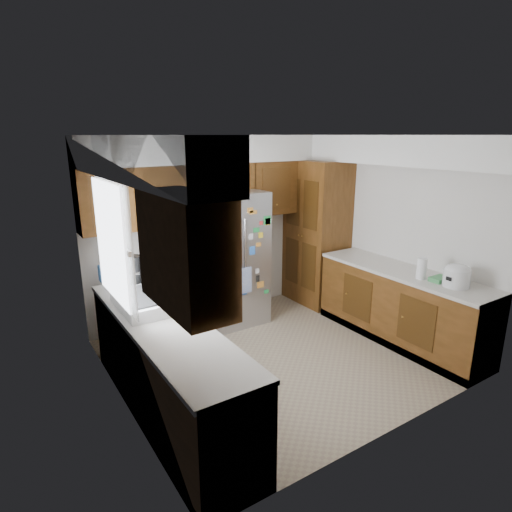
{
  "coord_description": "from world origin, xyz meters",
  "views": [
    {
      "loc": [
        -2.7,
        -3.63,
        2.5
      ],
      "look_at": [
        -0.11,
        0.35,
        1.15
      ],
      "focal_mm": 30.0,
      "sensor_mm": 36.0,
      "label": 1
    }
  ],
  "objects_px": {
    "pantry": "(316,233)",
    "fridge": "(228,258)",
    "paper_towel": "(422,269)",
    "rice_cooker": "(457,275)"
  },
  "relations": [
    {
      "from": "pantry",
      "to": "fridge",
      "type": "height_order",
      "value": "pantry"
    },
    {
      "from": "paper_towel",
      "to": "fridge",
      "type": "bearing_deg",
      "value": 125.26
    },
    {
      "from": "pantry",
      "to": "paper_towel",
      "type": "relative_size",
      "value": 8.9
    },
    {
      "from": "fridge",
      "to": "rice_cooker",
      "type": "distance_m",
      "value": 2.79
    },
    {
      "from": "rice_cooker",
      "to": "paper_towel",
      "type": "distance_m",
      "value": 0.38
    },
    {
      "from": "pantry",
      "to": "fridge",
      "type": "distance_m",
      "value": 1.51
    },
    {
      "from": "pantry",
      "to": "paper_towel",
      "type": "height_order",
      "value": "pantry"
    },
    {
      "from": "paper_towel",
      "to": "pantry",
      "type": "bearing_deg",
      "value": 87.05
    },
    {
      "from": "pantry",
      "to": "rice_cooker",
      "type": "height_order",
      "value": "pantry"
    },
    {
      "from": "fridge",
      "to": "paper_towel",
      "type": "distance_m",
      "value": 2.43
    }
  ]
}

